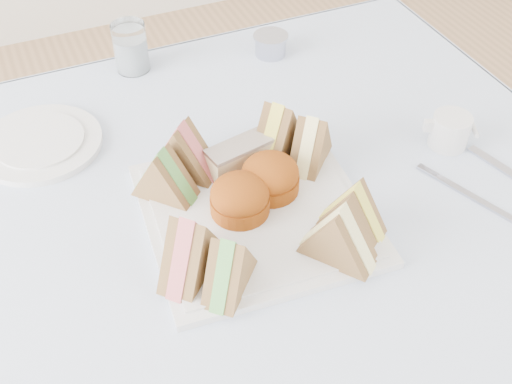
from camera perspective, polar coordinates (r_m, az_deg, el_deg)
name	(u,v)px	position (r m, az deg, el deg)	size (l,w,h in m)	color
table	(278,351)	(1.24, 2.01, -13.98)	(0.90, 0.90, 0.74)	brown
tablecloth	(285,213)	(0.95, 2.55, -1.88)	(1.02, 1.02, 0.01)	#D3DEFE
serving_plate	(256,214)	(0.93, 0.00, -1.95)	(0.31, 0.31, 0.01)	silver
sandwich_fl_a	(190,245)	(0.82, -5.89, -4.75)	(0.11, 0.05, 0.10)	brown
sandwich_fl_b	(229,263)	(0.81, -2.41, -6.34)	(0.10, 0.04, 0.08)	brown
sandwich_fr_a	(354,207)	(0.88, 8.66, -1.35)	(0.09, 0.04, 0.08)	brown
sandwich_fr_b	(339,232)	(0.84, 7.42, -3.56)	(0.10, 0.05, 0.09)	brown
sandwich_bl_a	(164,173)	(0.93, -8.22, 1.66)	(0.10, 0.05, 0.09)	brown
sandwich_bl_b	(183,149)	(0.96, -6.49, 3.85)	(0.11, 0.05, 0.09)	brown
sandwich_br_a	(311,140)	(0.98, 4.93, 4.62)	(0.10, 0.05, 0.09)	brown
sandwich_br_b	(278,129)	(1.00, 1.95, 5.66)	(0.10, 0.05, 0.09)	brown
scone_left	(240,198)	(0.91, -1.45, -0.50)	(0.09, 0.09, 0.06)	#95420F
scone_right	(270,176)	(0.94, 1.27, 1.41)	(0.09, 0.09, 0.06)	#95420F
pastry_slice	(239,157)	(0.98, -1.51, 3.14)	(0.10, 0.04, 0.05)	#BEB18E
side_plate	(40,143)	(1.11, -18.62, 4.12)	(0.20, 0.20, 0.01)	silver
water_glass	(131,47)	(1.24, -11.09, 12.51)	(0.06, 0.06, 0.09)	white
tea_strainer	(271,46)	(1.27, 1.30, 12.88)	(0.07, 0.07, 0.04)	#A8A8B9
fork	(492,208)	(1.01, 20.27, -1.36)	(0.01, 0.19, 0.00)	#A8A8B9
creamer_jug	(450,131)	(1.09, 16.87, 5.23)	(0.06, 0.06, 0.06)	silver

